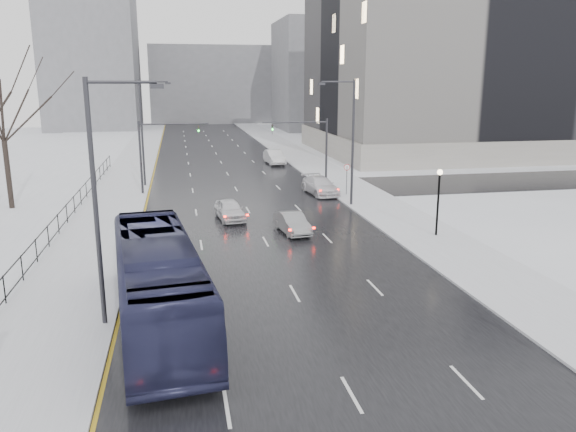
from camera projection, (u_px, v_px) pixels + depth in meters
road at (226, 171)px, 62.87m from camera, size 16.00×150.00×0.04m
cross_road at (237, 191)px, 51.41m from camera, size 130.00×10.00×0.04m
sidewalk_left at (129, 173)px, 60.89m from camera, size 5.00×150.00×0.16m
sidewalk_right at (317, 168)px, 64.81m from camera, size 5.00×150.00×0.16m
park_strip at (36, 176)px, 59.13m from camera, size 14.00×150.00×0.12m
tree_park_e at (12, 209)px, 44.21m from camera, size 9.45×9.45×13.50m
iron_fence at (40, 244)px, 31.61m from camera, size 0.06×70.00×1.30m
streetlight_r_mid at (350, 136)px, 43.99m from camera, size 2.95×0.25×10.00m
streetlight_l_near at (101, 192)px, 21.86m from camera, size 2.95×0.25×10.00m
streetlight_l_far at (144, 128)px, 52.40m from camera, size 2.95×0.25×10.00m
lamppost_r_mid at (439, 193)px, 35.60m from camera, size 0.36×0.36×4.28m
mast_signal_right at (315, 145)px, 51.82m from camera, size 6.10×0.33×6.50m
mast_signal_left at (153, 148)px, 49.09m from camera, size 6.10×0.33×6.50m
no_uturn_sign at (347, 170)px, 48.78m from camera, size 0.60×0.06×2.70m
civic_building at (468, 71)px, 78.22m from camera, size 41.00×31.00×24.80m
bldg_far_right at (335, 76)px, 118.00m from camera, size 24.00×20.00×22.00m
bldg_far_left at (93, 61)px, 117.52m from camera, size 18.00×22.00×28.00m
bldg_far_center at (213, 85)px, 137.85m from camera, size 30.00×18.00×18.00m
bus at (158, 282)px, 22.83m from camera, size 4.56×13.45×3.67m
sedan_center_near at (230, 210)px, 40.62m from camera, size 2.26×4.49×1.47m
sedan_right_near at (292, 223)px, 37.05m from camera, size 1.95×4.30×1.37m
sedan_right_far at (320, 186)px, 49.78m from camera, size 2.77×5.51×1.54m
sedan_right_distant at (274, 157)px, 67.99m from camera, size 2.10×5.27×1.70m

